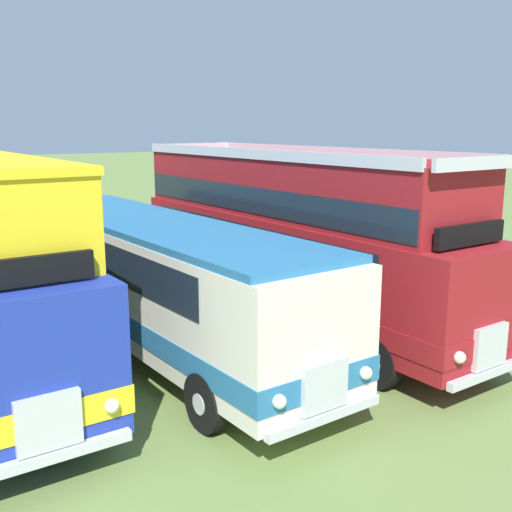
% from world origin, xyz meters
% --- Properties ---
extents(bus_seventh_in_row, '(3.16, 11.64, 2.99)m').
position_xyz_m(bus_seventh_in_row, '(9.34, -0.07, 1.76)').
color(bus_seventh_in_row, silver).
rests_on(bus_seventh_in_row, ground).
extents(bus_eighth_in_row, '(2.99, 11.64, 4.52)m').
position_xyz_m(bus_eighth_in_row, '(13.07, -0.28, 2.36)').
color(bus_eighth_in_row, maroon).
rests_on(bus_eighth_in_row, ground).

